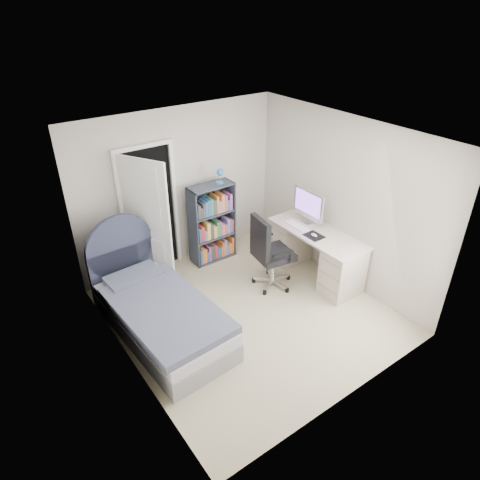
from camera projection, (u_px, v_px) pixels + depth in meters
room_shell at (249, 234)px, 5.37m from camera, size 3.50×3.70×2.60m
door at (148, 218)px, 6.22m from camera, size 0.92×0.74×2.06m
bed at (159, 312)px, 5.54m from camera, size 1.13×2.20×1.32m
nightstand at (126, 265)px, 6.34m from camera, size 0.39×0.39×0.58m
floor_lamp at (145, 252)px, 6.37m from camera, size 0.19×0.19×1.33m
bookcase at (213, 226)px, 6.93m from camera, size 0.74×0.32×1.56m
desk at (315, 252)px, 6.58m from camera, size 0.64×1.60×1.31m
office_chair at (268, 250)px, 6.22m from camera, size 0.63×0.64×1.17m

